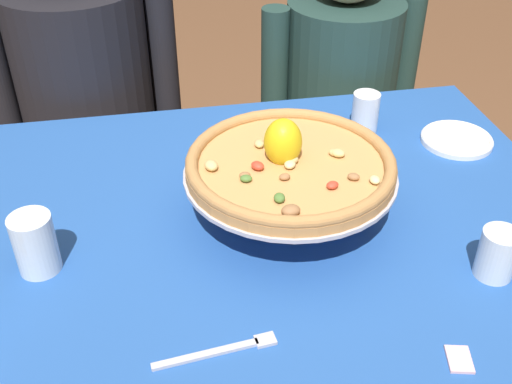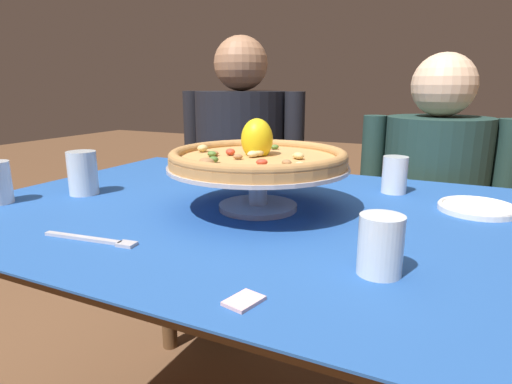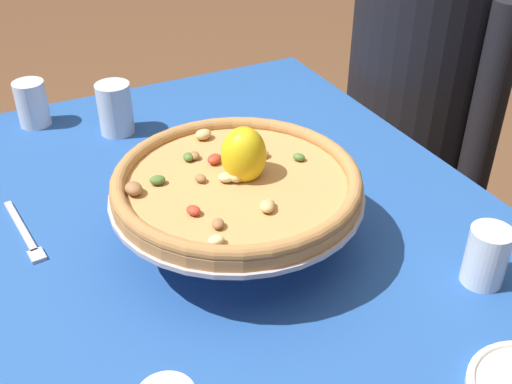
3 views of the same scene
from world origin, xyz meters
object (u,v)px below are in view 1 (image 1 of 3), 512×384
water_glass_front_right (497,256)px  diner_right (337,122)px  pizza (290,163)px  water_glass_back_right (365,115)px  side_plate (457,139)px  diner_left (93,126)px  water_glass_side_left (36,247)px  pizza_stand (290,183)px  dinner_fork (223,350)px  sugar_packet (459,359)px

water_glass_front_right → diner_right: size_ratio=0.08×
pizza → water_glass_back_right: pizza is taller
side_plate → diner_right: size_ratio=0.14×
water_glass_back_right → side_plate: 0.22m
water_glass_front_right → diner_right: diner_right is taller
water_glass_back_right → diner_left: size_ratio=0.08×
water_glass_front_right → water_glass_side_left: water_glass_side_left is taller
side_plate → water_glass_side_left: bearing=-163.7°
pizza → diner_right: diner_right is taller
water_glass_front_right → diner_left: size_ratio=0.07×
water_glass_front_right → water_glass_back_right: bearing=96.2°
water_glass_front_right → side_plate: (0.14, 0.43, -0.03)m
pizza → diner_left: size_ratio=0.32×
water_glass_back_right → side_plate: size_ratio=0.58×
water_glass_front_right → pizza_stand: bearing=143.4°
pizza_stand → dinner_fork: bearing=-119.2°
water_glass_front_right → dinner_fork: water_glass_front_right is taller
diner_right → water_glass_front_right: bearing=-91.1°
diner_left → side_plate: bearing=-31.1°
pizza → dinner_fork: 0.38m
water_glass_front_right → water_glass_side_left: size_ratio=0.82×
side_plate → diner_right: bearing=103.0°
pizza_stand → pizza: size_ratio=1.03×
side_plate → dinner_fork: bearing=-140.6°
pizza_stand → side_plate: 0.49m
dinner_fork → water_glass_front_right: bearing=9.8°
pizza_stand → pizza: (-0.00, 0.00, 0.05)m
water_glass_side_left → diner_right: (0.79, 0.78, -0.26)m
pizza_stand → sugar_packet: (0.17, -0.40, -0.07)m
pizza_stand → water_glass_back_right: (0.25, 0.29, -0.03)m
water_glass_back_right → water_glass_front_right: water_glass_back_right is taller
pizza_stand → water_glass_front_right: bearing=-36.6°
side_plate → dinner_fork: (-0.62, -0.51, -0.01)m
dinner_fork → diner_left: diner_left is taller
diner_right → side_plate: bearing=-77.0°
pizza_stand → side_plate: bearing=23.8°
pizza_stand → water_glass_front_right: (0.31, -0.23, -0.04)m
dinner_fork → sugar_packet: (0.35, -0.08, -0.00)m
dinner_fork → diner_left: (-0.25, 1.04, -0.16)m
water_glass_front_right → dinner_fork: size_ratio=0.47×
side_plate → diner_left: diner_left is taller
water_glass_back_right → pizza: bearing=-131.0°
pizza → water_glass_side_left: size_ratio=3.52×
sugar_packet → diner_left: size_ratio=0.04×
diner_left → water_glass_front_right: bearing=-52.5°
water_glass_front_right → diner_right: bearing=88.9°
water_glass_back_right → diner_right: (0.08, 0.42, -0.26)m
water_glass_side_left → diner_left: diner_left is taller
side_plate → diner_right: (-0.12, 0.51, -0.22)m
sugar_packet → diner_left: diner_left is taller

